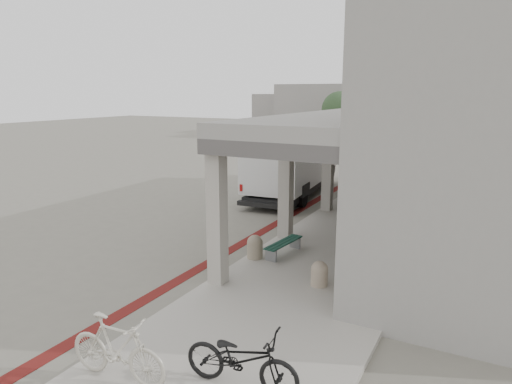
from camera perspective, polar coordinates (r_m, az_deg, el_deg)
The scene contains 14 objects.
ground at distance 15.33m, azimuth -4.32°, elevation -5.47°, with size 120.00×120.00×0.00m, color #6B675C.
bike_lane_stripe at distance 16.54m, azimuth 2.33°, elevation -4.09°, with size 0.35×40.00×0.01m, color #591411.
sidewalk at distance 13.71m, azimuth 10.12°, elevation -7.56°, with size 4.40×28.00×0.12m, color #A29C91.
transit_building at distance 16.90m, azimuth 24.63°, elevation 6.89°, with size 7.60×17.00×7.00m.
distant_backdrop at distance 49.41m, azimuth 15.61°, elevation 9.62°, with size 28.00×10.00×6.50m.
tree_left at distance 42.34m, azimuth 10.39°, elevation 10.13°, with size 3.20×3.20×4.80m.
tree_mid at distance 42.75m, azimuth 20.32°, elevation 9.59°, with size 3.20×3.20×4.80m.
fedex_truck at distance 21.01m, azimuth 4.73°, elevation 4.21°, with size 3.02×7.76×3.23m.
bench at distance 13.19m, azimuth 3.47°, elevation -6.67°, with size 0.53×1.63×0.38m.
bollard_near at distance 11.24m, azimuth 7.92°, elevation -10.03°, with size 0.41×0.41×0.61m.
bollard_far at distance 12.88m, azimuth -0.14°, elevation -6.82°, with size 0.44×0.44×0.66m.
utility_cabinet at distance 14.43m, azimuth 15.51°, elevation -4.46°, with size 0.45×0.60×1.00m, color gray.
bicycle_black at distance 7.57m, azimuth -1.83°, elevation -20.10°, with size 0.67×1.92×1.01m, color black.
bicycle_cream at distance 8.02m, azimuth -16.96°, elevation -18.23°, with size 0.52×1.85×1.11m, color beige.
Camera 1 is at (7.82, -12.33, 4.68)m, focal length 32.00 mm.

